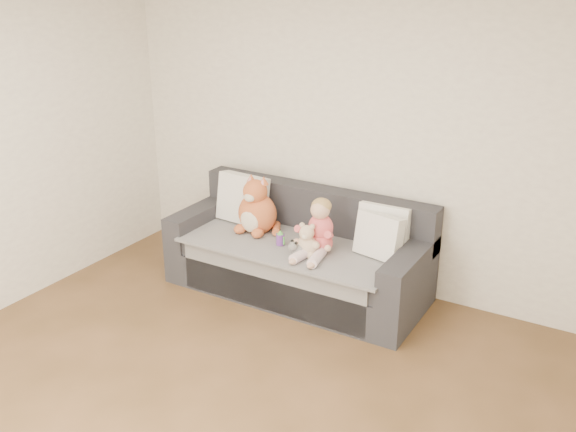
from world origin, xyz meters
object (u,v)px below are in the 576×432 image
(sofa, at_px, (299,257))
(sippy_cup, at_px, (280,238))
(plush_cat, at_px, (257,210))
(teddy_bear, at_px, (307,243))
(toddler, at_px, (319,231))

(sofa, xyz_separation_m, sippy_cup, (-0.08, -0.18, 0.23))
(sippy_cup, bearing_deg, sofa, 67.26)
(plush_cat, distance_m, teddy_bear, 0.67)
(teddy_bear, bearing_deg, sippy_cup, 155.24)
(sofa, height_order, toddler, toddler)
(toddler, distance_m, teddy_bear, 0.13)
(sofa, relative_size, toddler, 4.70)
(sofa, bearing_deg, teddy_bear, -50.47)
(teddy_bear, bearing_deg, plush_cat, 149.17)
(toddler, xyz_separation_m, teddy_bear, (-0.06, -0.09, -0.08))
(sippy_cup, bearing_deg, toddler, 3.45)
(toddler, distance_m, plush_cat, 0.69)
(sofa, relative_size, plush_cat, 4.12)
(plush_cat, bearing_deg, sofa, 4.88)
(teddy_bear, bearing_deg, sofa, 118.70)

